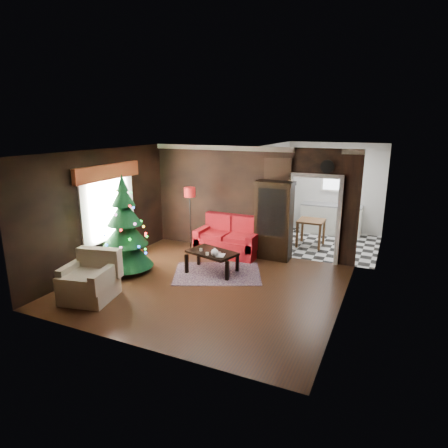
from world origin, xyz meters
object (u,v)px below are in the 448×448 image
at_px(coffee_table, 212,262).
at_px(armchair, 88,277).
at_px(christmas_tree, 125,228).
at_px(curio_cabinet, 274,222).
at_px(teapot, 215,252).
at_px(kitchen_table, 311,233).
at_px(loveseat, 228,236).
at_px(wall_clock, 327,167).
at_px(floor_lamp, 190,222).

bearing_deg(coffee_table, armchair, -124.92).
bearing_deg(christmas_tree, curio_cabinet, 39.37).
bearing_deg(teapot, kitchen_table, 66.18).
relative_size(loveseat, wall_clock, 5.31).
relative_size(floor_lamp, coffee_table, 1.67).
height_order(armchair, coffee_table, armchair).
height_order(christmas_tree, wall_clock, wall_clock).
height_order(loveseat, teapot, loveseat).
distance_m(floor_lamp, teapot, 1.92).
xyz_separation_m(loveseat, teapot, (0.37, -1.58, 0.10)).
height_order(loveseat, wall_clock, wall_clock).
bearing_deg(kitchen_table, teapot, -113.82).
distance_m(teapot, kitchen_table, 3.54).
bearing_deg(coffee_table, curio_cabinet, 57.49).
relative_size(loveseat, kitchen_table, 2.27).
bearing_deg(curio_cabinet, coffee_table, -122.51).
distance_m(armchair, kitchen_table, 6.12).
bearing_deg(coffee_table, loveseat, 97.42).
xyz_separation_m(floor_lamp, kitchen_table, (2.79, 1.90, -0.45)).
relative_size(loveseat, teapot, 8.83).
distance_m(armchair, coffee_table, 2.75).
distance_m(floor_lamp, armchair, 3.36).
xyz_separation_m(christmas_tree, teapot, (2.03, 0.50, -0.45)).
bearing_deg(armchair, wall_clock, 34.69).
distance_m(loveseat, wall_clock, 3.04).
bearing_deg(wall_clock, floor_lamp, -168.93).
bearing_deg(teapot, curio_cabinet, 66.68).
distance_m(curio_cabinet, wall_clock, 1.88).
height_order(coffee_table, teapot, teapot).
xyz_separation_m(armchair, teapot, (1.77, 1.99, 0.14)).
height_order(christmas_tree, teapot, christmas_tree).
relative_size(coffee_table, kitchen_table, 1.48).
height_order(loveseat, kitchen_table, loveseat).
bearing_deg(christmas_tree, coffee_table, 22.74).
relative_size(loveseat, christmas_tree, 0.74).
distance_m(christmas_tree, armchair, 1.62).
height_order(teapot, wall_clock, wall_clock).
distance_m(loveseat, kitchen_table, 2.45).
height_order(curio_cabinet, wall_clock, wall_clock).
distance_m(curio_cabinet, floor_lamp, 2.19).
distance_m(coffee_table, kitchen_table, 3.39).
bearing_deg(kitchen_table, loveseat, -137.49).
relative_size(curio_cabinet, floor_lamp, 1.02).
height_order(floor_lamp, wall_clock, wall_clock).
relative_size(christmas_tree, wall_clock, 7.21).
xyz_separation_m(armchair, coffee_table, (1.57, 2.25, -0.20)).
relative_size(curio_cabinet, armchair, 1.95).
bearing_deg(curio_cabinet, wall_clock, 8.53).
height_order(christmas_tree, coffee_table, christmas_tree).
bearing_deg(loveseat, floor_lamp, -165.62).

